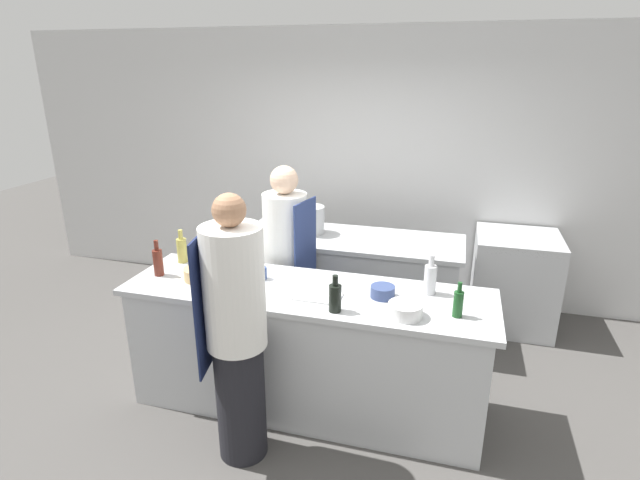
{
  "coord_description": "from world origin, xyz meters",
  "views": [
    {
      "loc": [
        0.95,
        -3.02,
        2.42
      ],
      "look_at": [
        0.0,
        0.35,
        1.19
      ],
      "focal_mm": 28.0,
      "sensor_mm": 36.0,
      "label": 1
    }
  ],
  "objects_px": {
    "bottle_water": "(182,249)",
    "bowl_prep_small": "(405,310)",
    "bottle_vinegar": "(244,261)",
    "bottle_sauce": "(430,278)",
    "cup": "(262,273)",
    "chef_at_prep_near": "(236,334)",
    "bottle_wine": "(335,297)",
    "bottle_cooking_oil": "(458,303)",
    "stockpot": "(311,220)",
    "chef_at_stove": "(287,265)",
    "bowl_mixing_large": "(383,292)",
    "oven_range": "(513,281)",
    "bowl_ceramic_blue": "(200,273)",
    "bottle_olive_oil": "(158,261)"
  },
  "relations": [
    {
      "from": "chef_at_prep_near",
      "to": "bottle_sauce",
      "type": "distance_m",
      "value": 1.35
    },
    {
      "from": "bottle_olive_oil",
      "to": "bottle_sauce",
      "type": "height_order",
      "value": "bottle_sauce"
    },
    {
      "from": "chef_at_prep_near",
      "to": "bottle_cooking_oil",
      "type": "xyz_separation_m",
      "value": [
        1.28,
        0.48,
        0.15
      ]
    },
    {
      "from": "oven_range",
      "to": "bottle_wine",
      "type": "distance_m",
      "value": 2.42
    },
    {
      "from": "bottle_vinegar",
      "to": "stockpot",
      "type": "distance_m",
      "value": 1.06
    },
    {
      "from": "oven_range",
      "to": "bowl_ceramic_blue",
      "type": "distance_m",
      "value": 2.98
    },
    {
      "from": "cup",
      "to": "bottle_water",
      "type": "bearing_deg",
      "value": 169.13
    },
    {
      "from": "oven_range",
      "to": "chef_at_prep_near",
      "type": "height_order",
      "value": "chef_at_prep_near"
    },
    {
      "from": "bottle_sauce",
      "to": "bottle_water",
      "type": "relative_size",
      "value": 1.05
    },
    {
      "from": "bottle_cooking_oil",
      "to": "stockpot",
      "type": "xyz_separation_m",
      "value": [
        -1.35,
        1.32,
        0.04
      ]
    },
    {
      "from": "bottle_olive_oil",
      "to": "bottle_sauce",
      "type": "xyz_separation_m",
      "value": [
        1.96,
        0.22,
        0.0
      ]
    },
    {
      "from": "bottle_wine",
      "to": "stockpot",
      "type": "xyz_separation_m",
      "value": [
        -0.6,
        1.46,
        0.03
      ]
    },
    {
      "from": "bottle_wine",
      "to": "bowl_ceramic_blue",
      "type": "xyz_separation_m",
      "value": [
        -1.07,
        0.22,
        -0.05
      ]
    },
    {
      "from": "bowl_prep_small",
      "to": "bowl_ceramic_blue",
      "type": "height_order",
      "value": "same"
    },
    {
      "from": "bottle_water",
      "to": "bowl_prep_small",
      "type": "relative_size",
      "value": 1.25
    },
    {
      "from": "bottle_vinegar",
      "to": "bottle_sauce",
      "type": "xyz_separation_m",
      "value": [
        1.37,
        0.01,
        0.02
      ]
    },
    {
      "from": "bottle_cooking_oil",
      "to": "stockpot",
      "type": "bearing_deg",
      "value": 135.68
    },
    {
      "from": "bottle_sauce",
      "to": "cup",
      "type": "distance_m",
      "value": 1.2
    },
    {
      "from": "chef_at_stove",
      "to": "cup",
      "type": "distance_m",
      "value": 0.56
    },
    {
      "from": "bowl_mixing_large",
      "to": "bowl_prep_small",
      "type": "xyz_separation_m",
      "value": [
        0.18,
        -0.24,
        0.0
      ]
    },
    {
      "from": "bottle_sauce",
      "to": "stockpot",
      "type": "bearing_deg",
      "value": 138.37
    },
    {
      "from": "bottle_cooking_oil",
      "to": "bowl_ceramic_blue",
      "type": "height_order",
      "value": "bottle_cooking_oil"
    },
    {
      "from": "chef_at_stove",
      "to": "bottle_wine",
      "type": "distance_m",
      "value": 1.11
    },
    {
      "from": "bottle_cooking_oil",
      "to": "bowl_mixing_large",
      "type": "distance_m",
      "value": 0.51
    },
    {
      "from": "chef_at_stove",
      "to": "bowl_mixing_large",
      "type": "bearing_deg",
      "value": 68.08
    },
    {
      "from": "bowl_mixing_large",
      "to": "bowl_ceramic_blue",
      "type": "height_order",
      "value": "bowl_ceramic_blue"
    },
    {
      "from": "oven_range",
      "to": "bowl_prep_small",
      "type": "xyz_separation_m",
      "value": [
        -0.85,
        -1.92,
        0.53
      ]
    },
    {
      "from": "bottle_cooking_oil",
      "to": "bottle_sauce",
      "type": "bearing_deg",
      "value": 123.53
    },
    {
      "from": "cup",
      "to": "chef_at_stove",
      "type": "bearing_deg",
      "value": 90.1
    },
    {
      "from": "chef_at_stove",
      "to": "stockpot",
      "type": "relative_size",
      "value": 6.51
    },
    {
      "from": "chef_at_stove",
      "to": "stockpot",
      "type": "distance_m",
      "value": 0.62
    },
    {
      "from": "chef_at_prep_near",
      "to": "bottle_sauce",
      "type": "bearing_deg",
      "value": -65.33
    },
    {
      "from": "chef_at_prep_near",
      "to": "bottle_water",
      "type": "xyz_separation_m",
      "value": [
        -0.84,
        0.83,
        0.16
      ]
    },
    {
      "from": "bottle_olive_oil",
      "to": "bowl_prep_small",
      "type": "relative_size",
      "value": 1.28
    },
    {
      "from": "bottle_olive_oil",
      "to": "bowl_prep_small",
      "type": "bearing_deg",
      "value": -4.84
    },
    {
      "from": "bottle_wine",
      "to": "bottle_sauce",
      "type": "xyz_separation_m",
      "value": [
        0.56,
        0.43,
        0.01
      ]
    },
    {
      "from": "bowl_prep_small",
      "to": "cup",
      "type": "xyz_separation_m",
      "value": [
        -1.08,
        0.3,
        0.0
      ]
    },
    {
      "from": "chef_at_prep_near",
      "to": "bottle_olive_oil",
      "type": "bearing_deg",
      "value": 47.43
    },
    {
      "from": "chef_at_prep_near",
      "to": "bottle_vinegar",
      "type": "height_order",
      "value": "chef_at_prep_near"
    },
    {
      "from": "bottle_water",
      "to": "cup",
      "type": "bearing_deg",
      "value": -10.87
    },
    {
      "from": "bottle_wine",
      "to": "cup",
      "type": "relative_size",
      "value": 2.76
    },
    {
      "from": "bottle_water",
      "to": "bottle_cooking_oil",
      "type": "bearing_deg",
      "value": -9.35
    },
    {
      "from": "chef_at_stove",
      "to": "bottle_water",
      "type": "relative_size",
      "value": 6.25
    },
    {
      "from": "bowl_mixing_large",
      "to": "bowl_prep_small",
      "type": "relative_size",
      "value": 0.77
    },
    {
      "from": "bowl_mixing_large",
      "to": "bottle_sauce",
      "type": "bearing_deg",
      "value": 25.52
    },
    {
      "from": "chef_at_stove",
      "to": "bottle_sauce",
      "type": "bearing_deg",
      "value": 80.9
    },
    {
      "from": "chef_at_prep_near",
      "to": "bottle_olive_oil",
      "type": "relative_size",
      "value": 6.41
    },
    {
      "from": "chef_at_stove",
      "to": "cup",
      "type": "height_order",
      "value": "chef_at_stove"
    },
    {
      "from": "bottle_olive_oil",
      "to": "bowl_mixing_large",
      "type": "xyz_separation_m",
      "value": [
        1.66,
        0.08,
        -0.07
      ]
    },
    {
      "from": "stockpot",
      "to": "oven_range",
      "type": "bearing_deg",
      "value": 15.23
    }
  ]
}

